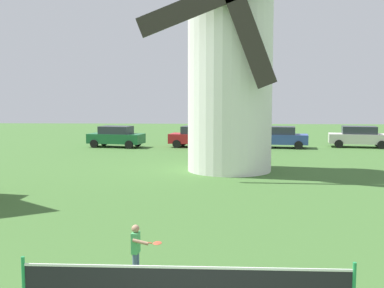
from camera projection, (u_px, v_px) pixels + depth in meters
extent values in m
cylinder|color=white|center=(230.00, 80.00, 23.24)|extent=(4.18, 4.18, 9.05)
cube|color=black|center=(186.00, 285.00, 7.54)|extent=(5.30, 0.01, 0.55)
cube|color=white|center=(186.00, 267.00, 7.51)|extent=(5.30, 0.02, 0.04)
cylinder|color=slate|center=(137.00, 263.00, 9.75)|extent=(0.10, 0.10, 0.49)
cylinder|color=slate|center=(135.00, 266.00, 9.61)|extent=(0.10, 0.10, 0.49)
cube|color=#4CB266|center=(136.00, 243.00, 9.63)|extent=(0.16, 0.26, 0.44)
sphere|color=tan|center=(136.00, 229.00, 9.60)|extent=(0.16, 0.16, 0.16)
cylinder|color=tan|center=(138.00, 241.00, 9.78)|extent=(0.07, 0.07, 0.33)
cylinder|color=tan|center=(141.00, 242.00, 9.46)|extent=(0.34, 0.12, 0.13)
cylinder|color=#D84C33|center=(147.00, 242.00, 9.44)|extent=(0.22, 0.06, 0.04)
ellipsoid|color=#D84C33|center=(157.00, 243.00, 9.39)|extent=(0.21, 0.26, 0.03)
cube|color=#1E6638|center=(116.00, 138.00, 34.67)|extent=(4.29, 2.49, 0.70)
cube|color=#2D333D|center=(116.00, 130.00, 34.61)|extent=(2.52, 1.92, 0.56)
cylinder|color=black|center=(138.00, 142.00, 35.18)|extent=(0.62, 0.30, 0.60)
cylinder|color=black|center=(129.00, 145.00, 33.54)|extent=(0.62, 0.30, 0.60)
cylinder|color=black|center=(104.00, 142.00, 35.87)|extent=(0.62, 0.30, 0.60)
cylinder|color=black|center=(94.00, 144.00, 34.23)|extent=(0.62, 0.30, 0.60)
cube|color=red|center=(199.00, 139.00, 34.51)|extent=(4.51, 2.51, 0.70)
cube|color=#2D333D|center=(199.00, 130.00, 34.45)|extent=(2.63, 1.94, 0.56)
cylinder|color=black|center=(220.00, 143.00, 35.01)|extent=(0.62, 0.30, 0.60)
cylinder|color=black|center=(216.00, 145.00, 33.37)|extent=(0.62, 0.30, 0.60)
cylinder|color=black|center=(183.00, 142.00, 35.72)|extent=(0.62, 0.30, 0.60)
cylinder|color=black|center=(177.00, 144.00, 34.08)|extent=(0.62, 0.30, 0.60)
cube|color=#334C99|center=(278.00, 139.00, 34.24)|extent=(4.40, 2.30, 0.70)
cube|color=#2D333D|center=(279.00, 130.00, 34.18)|extent=(2.54, 1.83, 0.56)
cylinder|color=black|center=(298.00, 143.00, 34.82)|extent=(0.62, 0.27, 0.60)
cylinder|color=black|center=(299.00, 145.00, 33.16)|extent=(0.62, 0.27, 0.60)
cylinder|color=black|center=(259.00, 142.00, 35.38)|extent=(0.62, 0.27, 0.60)
cylinder|color=black|center=(258.00, 144.00, 33.72)|extent=(0.62, 0.27, 0.60)
cube|color=silver|center=(359.00, 139.00, 34.55)|extent=(4.54, 2.47, 0.70)
cube|color=#2D333D|center=(359.00, 130.00, 34.48)|extent=(2.64, 1.92, 0.56)
cylinder|color=black|center=(378.00, 143.00, 35.06)|extent=(0.62, 0.29, 0.60)
cylinder|color=black|center=(382.00, 145.00, 33.42)|extent=(0.62, 0.29, 0.60)
cylinder|color=black|center=(337.00, 142.00, 35.75)|extent=(0.62, 0.29, 0.60)
cylinder|color=black|center=(339.00, 144.00, 34.10)|extent=(0.62, 0.29, 0.60)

